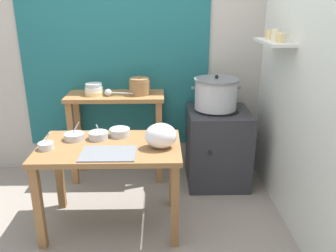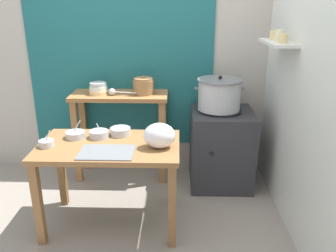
# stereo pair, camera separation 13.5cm
# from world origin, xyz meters

# --- Properties ---
(ground_plane) EXTENTS (9.00, 9.00, 0.00)m
(ground_plane) POSITION_xyz_m (0.00, 0.00, 0.00)
(ground_plane) COLOR gray
(wall_back) EXTENTS (4.40, 0.12, 2.60)m
(wall_back) POSITION_xyz_m (0.08, 1.10, 1.30)
(wall_back) COLOR #B2ADA3
(wall_back) RESTS_ON ground
(wall_right) EXTENTS (0.30, 3.20, 2.60)m
(wall_right) POSITION_xyz_m (1.40, 0.20, 1.30)
(wall_right) COLOR silver
(wall_right) RESTS_ON ground
(prep_table) EXTENTS (1.10, 0.66, 0.72)m
(prep_table) POSITION_xyz_m (-0.09, -0.04, 0.61)
(prep_table) COLOR olive
(prep_table) RESTS_ON ground
(back_shelf_table) EXTENTS (0.96, 0.40, 0.90)m
(back_shelf_table) POSITION_xyz_m (-0.14, 0.83, 0.68)
(back_shelf_table) COLOR #9E6B3D
(back_shelf_table) RESTS_ON ground
(stove_block) EXTENTS (0.60, 0.61, 0.78)m
(stove_block) POSITION_xyz_m (0.88, 0.70, 0.38)
(stove_block) COLOR #2D2D33
(stove_block) RESTS_ON ground
(steamer_pot) EXTENTS (0.48, 0.43, 0.33)m
(steamer_pot) POSITION_xyz_m (0.84, 0.72, 0.93)
(steamer_pot) COLOR #B7BABF
(steamer_pot) RESTS_ON stove_block
(clay_pot) EXTENTS (0.21, 0.21, 0.18)m
(clay_pot) POSITION_xyz_m (0.10, 0.83, 0.98)
(clay_pot) COLOR olive
(clay_pot) RESTS_ON back_shelf_table
(bowl_stack_enamel) EXTENTS (0.18, 0.18, 0.12)m
(bowl_stack_enamel) POSITION_xyz_m (-0.35, 0.81, 0.95)
(bowl_stack_enamel) COLOR #E5C684
(bowl_stack_enamel) RESTS_ON back_shelf_table
(ladle) EXTENTS (0.28, 0.08, 0.07)m
(ladle) POSITION_xyz_m (-0.19, 0.76, 0.94)
(ladle) COLOR #B7BABF
(ladle) RESTS_ON back_shelf_table
(serving_tray) EXTENTS (0.40, 0.28, 0.01)m
(serving_tray) POSITION_xyz_m (-0.08, -0.21, 0.72)
(serving_tray) COLOR slate
(serving_tray) RESTS_ON prep_table
(plastic_bag) EXTENTS (0.24, 0.18, 0.20)m
(plastic_bag) POSITION_xyz_m (0.30, -0.10, 0.82)
(plastic_bag) COLOR white
(plastic_bag) RESTS_ON prep_table
(prep_bowl_0) EXTENTS (0.17, 0.17, 0.06)m
(prep_bowl_0) POSITION_xyz_m (-0.03, 0.16, 0.75)
(prep_bowl_0) COLOR #B7BABF
(prep_bowl_0) RESTS_ON prep_table
(prep_bowl_1) EXTENTS (0.15, 0.15, 0.13)m
(prep_bowl_1) POSITION_xyz_m (-0.20, 0.09, 0.75)
(prep_bowl_1) COLOR #B7BABF
(prep_bowl_1) RESTS_ON prep_table
(prep_bowl_2) EXTENTS (0.12, 0.12, 0.13)m
(prep_bowl_2) POSITION_xyz_m (-0.56, -0.11, 0.75)
(prep_bowl_2) COLOR #B7BABF
(prep_bowl_2) RESTS_ON prep_table
(prep_bowl_3) EXTENTS (0.16, 0.16, 0.14)m
(prep_bowl_3) POSITION_xyz_m (-0.39, 0.08, 0.75)
(prep_bowl_3) COLOR #B7BABF
(prep_bowl_3) RESTS_ON prep_table
(prep_bowl_4) EXTENTS (0.11, 0.11, 0.05)m
(prep_bowl_4) POSITION_xyz_m (0.32, 0.13, 0.75)
(prep_bowl_4) COLOR #B7BABF
(prep_bowl_4) RESTS_ON prep_table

